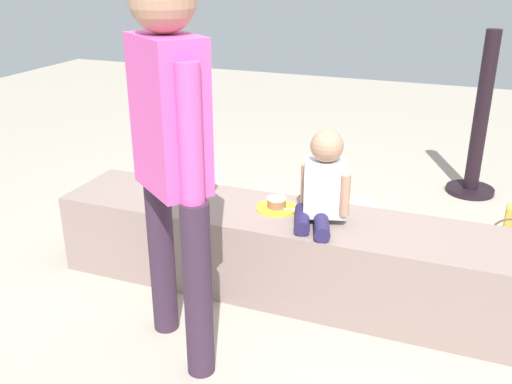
% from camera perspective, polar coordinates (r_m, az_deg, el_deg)
% --- Properties ---
extents(ground_plane, '(12.00, 12.00, 0.00)m').
position_cam_1_polar(ground_plane, '(3.20, 4.05, -9.80)').
color(ground_plane, '#ABA08F').
extents(concrete_ledge, '(2.65, 0.51, 0.45)m').
position_cam_1_polar(concrete_ledge, '(3.08, 4.16, -6.25)').
color(concrete_ledge, gray).
rests_on(concrete_ledge, ground_plane).
extents(child_seated, '(0.29, 0.35, 0.48)m').
position_cam_1_polar(child_seated, '(2.84, 6.70, 0.85)').
color(child_seated, '#241D4A').
rests_on(child_seated, concrete_ledge).
extents(adult_standing, '(0.42, 0.37, 1.69)m').
position_cam_1_polar(adult_standing, '(2.34, -8.48, 5.17)').
color(adult_standing, '#372438').
rests_on(adult_standing, ground_plane).
extents(cake_plate, '(0.22, 0.22, 0.07)m').
position_cam_1_polar(cake_plate, '(3.05, 2.07, -1.34)').
color(cake_plate, yellow).
rests_on(cake_plate, concrete_ledge).
extents(railing_post, '(0.36, 0.36, 1.24)m').
position_cam_1_polar(railing_post, '(4.61, 21.32, 5.43)').
color(railing_post, black).
rests_on(railing_post, ground_plane).
extents(water_bottle_near_gift, '(0.06, 0.06, 0.19)m').
position_cam_1_polar(water_bottle_near_gift, '(3.97, 1.37, -1.57)').
color(water_bottle_near_gift, silver).
rests_on(water_bottle_near_gift, ground_plane).
extents(water_bottle_far_side, '(0.07, 0.07, 0.23)m').
position_cam_1_polar(water_bottle_far_side, '(4.35, -3.64, 0.84)').
color(water_bottle_far_side, silver).
rests_on(water_bottle_far_side, ground_plane).
extents(party_cup_red, '(0.07, 0.07, 0.10)m').
position_cam_1_polar(party_cup_red, '(4.31, -5.64, -0.24)').
color(party_cup_red, red).
rests_on(party_cup_red, ground_plane).
extents(cake_box_white, '(0.40, 0.38, 0.13)m').
position_cam_1_polar(cake_box_white, '(3.95, 9.71, -2.37)').
color(cake_box_white, white).
rests_on(cake_box_white, ground_plane).
extents(handbag_black_leather, '(0.32, 0.12, 0.32)m').
position_cam_1_polar(handbag_black_leather, '(3.69, 5.13, -3.26)').
color(handbag_black_leather, black).
rests_on(handbag_black_leather, ground_plane).
extents(handbag_brown_canvas, '(0.30, 0.15, 0.36)m').
position_cam_1_polar(handbag_brown_canvas, '(3.58, 23.75, -5.72)').
color(handbag_brown_canvas, brown).
rests_on(handbag_brown_canvas, ground_plane).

